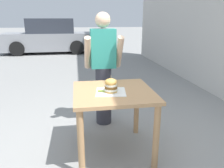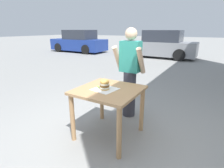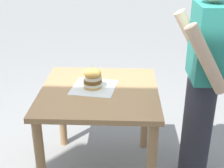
% 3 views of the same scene
% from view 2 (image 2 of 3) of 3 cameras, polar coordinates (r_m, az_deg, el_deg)
% --- Properties ---
extents(ground_plane, '(80.00, 80.00, 0.00)m').
position_cam_2_polar(ground_plane, '(3.00, -1.01, -16.13)').
color(ground_plane, gray).
extents(patio_table, '(0.92, 0.91, 0.80)m').
position_cam_2_polar(patio_table, '(2.69, -1.09, -4.45)').
color(patio_table, tan).
rests_on(patio_table, ground).
extents(serving_paper, '(0.38, 0.38, 0.00)m').
position_cam_2_polar(serving_paper, '(2.62, -2.31, -1.69)').
color(serving_paper, white).
rests_on(serving_paper, patio_table).
extents(sandwich, '(0.15, 0.15, 0.19)m').
position_cam_2_polar(sandwich, '(2.59, -2.43, -0.08)').
color(sandwich, gold).
rests_on(sandwich, serving_paper).
extents(pickle_spear, '(0.08, 0.05, 0.02)m').
position_cam_2_polar(pickle_spear, '(2.68, -4.23, -1.02)').
color(pickle_spear, '#8EA83D').
rests_on(pickle_spear, serving_paper).
extents(diner_across_table, '(0.55, 0.35, 1.69)m').
position_cam_2_polar(diner_across_table, '(3.30, 5.86, 3.81)').
color(diner_across_table, '#33333D').
rests_on(diner_across_table, ground).
extents(parked_car_near_curb, '(4.22, 1.87, 1.60)m').
position_cam_2_polar(parked_car_near_curb, '(11.20, 15.53, 12.09)').
color(parked_car_near_curb, gray).
rests_on(parked_car_near_curb, ground).
extents(parked_car_mid_block, '(4.22, 1.87, 1.60)m').
position_cam_2_polar(parked_car_mid_block, '(13.70, -10.74, 13.30)').
color(parked_car_mid_block, navy).
rests_on(parked_car_mid_block, ground).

